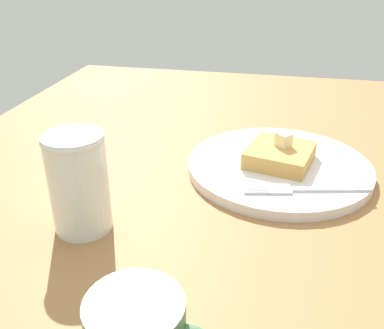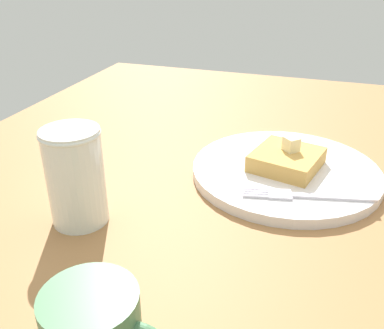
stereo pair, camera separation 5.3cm
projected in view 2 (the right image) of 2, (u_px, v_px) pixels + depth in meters
table_surface at (289, 192)px, 58.44cm from camera, size 106.58×106.58×2.72cm
plate at (285, 171)px, 59.37cm from camera, size 25.75×25.75×1.39cm
toast_slice_center at (287, 159)px, 58.58cm from camera, size 10.28×10.55×2.30cm
butter_pat_primary at (291, 144)px, 58.04cm from camera, size 2.59×2.59×1.93cm
fork at (300, 196)px, 51.97cm from camera, size 15.94×4.83×0.36cm
syrup_jar at (76, 179)px, 47.76cm from camera, size 6.69×6.69×11.38cm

